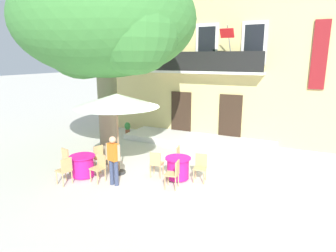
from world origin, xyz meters
TOP-DOWN VIEW (x-y plane):
  - ground_plane at (0.00, 0.00)m, footprint 120.00×120.00m
  - building_facade at (-0.87, 6.99)m, footprint 13.00×5.09m
  - entrance_step_platform at (-0.87, 3.96)m, footprint 7.15×2.08m
  - plane_tree at (-3.17, 0.06)m, footprint 6.84×6.01m
  - cafe_table_near_tree at (0.04, -0.39)m, footprint 0.86×0.86m
  - cafe_chair_near_tree_0 at (0.77, -0.21)m, footprint 0.45×0.45m
  - cafe_chair_near_tree_1 at (-0.17, 0.33)m, footprint 0.47×0.47m
  - cafe_chair_near_tree_2 at (-0.69, -0.59)m, footprint 0.46×0.46m
  - cafe_chair_near_tree_3 at (0.23, -1.12)m, footprint 0.46×0.46m
  - cafe_table_middle at (-2.99, -1.64)m, footprint 0.86×0.86m
  - cafe_chair_middle_0 at (-3.74, -1.56)m, footprint 0.48×0.48m
  - cafe_chair_middle_1 at (-3.05, -2.39)m, footprint 0.47×0.47m
  - cafe_chair_middle_2 at (-2.24, -1.69)m, footprint 0.46×0.46m
  - cafe_chair_middle_3 at (-2.82, -0.91)m, footprint 0.51×0.51m
  - cafe_umbrella at (-2.04, -0.86)m, footprint 2.90×2.90m
  - ground_planter_left at (-4.79, 3.83)m, footprint 0.31×0.31m
  - pedestrian_near_entrance at (-1.62, -1.73)m, footprint 0.53×0.30m

SIDE VIEW (x-z plane):
  - ground_plane at x=0.00m, z-range 0.00..0.00m
  - entrance_step_platform at x=-0.87m, z-range 0.00..0.25m
  - ground_planter_left at x=-4.79m, z-range 0.04..0.70m
  - cafe_table_near_tree at x=0.04m, z-range 0.01..0.77m
  - cafe_table_middle at x=-2.99m, z-range 0.01..0.77m
  - cafe_chair_near_tree_0 at x=0.77m, z-range 0.07..0.98m
  - cafe_chair_near_tree_1 at x=-0.17m, z-range 0.07..0.98m
  - cafe_chair_near_tree_2 at x=-0.69m, z-range 0.07..0.98m
  - cafe_chair_near_tree_3 at x=0.23m, z-range 0.07..0.98m
  - cafe_chair_middle_0 at x=-3.74m, z-range 0.07..0.98m
  - cafe_chair_middle_1 at x=-3.05m, z-range 0.07..0.98m
  - cafe_chair_middle_2 at x=-2.24m, z-range 0.07..0.98m
  - cafe_chair_middle_3 at x=-2.82m, z-range 0.07..0.98m
  - pedestrian_near_entrance at x=-1.62m, z-range 0.10..1.73m
  - cafe_umbrella at x=-2.04m, z-range 1.19..4.04m
  - building_facade at x=-0.87m, z-range 0.00..7.50m
  - plane_tree at x=-3.17m, z-range 1.50..8.80m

